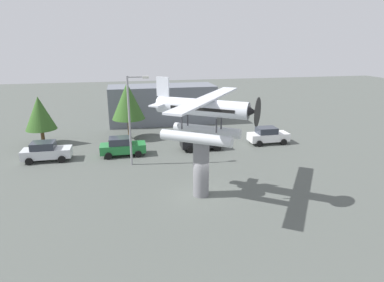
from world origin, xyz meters
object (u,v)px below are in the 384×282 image
(display_pedestal, at_px, (201,168))
(car_mid_green, at_px, (122,146))
(streetlight_primary, at_px, (132,115))
(floatplane_monument, at_px, (203,115))
(storefront_building, at_px, (162,104))
(tree_east, at_px, (128,101))
(tree_west, at_px, (40,113))
(car_distant_white, at_px, (268,135))
(car_far_black, at_px, (201,141))
(car_near_silver, at_px, (46,151))

(display_pedestal, bearing_deg, car_mid_green, 118.65)
(car_mid_green, bearing_deg, streetlight_primary, -70.32)
(floatplane_monument, bearing_deg, car_mid_green, 153.56)
(storefront_building, distance_m, tree_east, 8.23)
(display_pedestal, xyz_separation_m, storefront_building, (0.04, 22.00, 0.39))
(car_mid_green, bearing_deg, tree_west, 147.37)
(floatplane_monument, distance_m, streetlight_primary, 8.47)
(floatplane_monument, height_order, streetlight_primary, floatplane_monument)
(car_mid_green, distance_m, streetlight_primary, 4.58)
(car_mid_green, bearing_deg, car_distant_white, 2.56)
(car_mid_green, height_order, tree_west, tree_west)
(storefront_building, bearing_deg, car_distant_white, -50.24)
(car_far_black, relative_size, tree_east, 0.68)
(tree_west, distance_m, tree_east, 8.95)
(storefront_building, bearing_deg, car_mid_green, -113.42)
(floatplane_monument, bearing_deg, tree_west, 166.67)
(car_distant_white, distance_m, tree_west, 23.64)
(floatplane_monument, height_order, car_near_silver, floatplane_monument)
(car_far_black, relative_size, streetlight_primary, 0.55)
(car_near_silver, relative_size, car_distant_white, 1.00)
(floatplane_monument, bearing_deg, car_distant_white, 81.94)
(car_near_silver, bearing_deg, tree_west, 104.47)
(car_near_silver, bearing_deg, car_far_black, 0.92)
(floatplane_monument, distance_m, tree_east, 16.15)
(display_pedestal, xyz_separation_m, car_near_silver, (-12.02, 9.67, -1.17))
(floatplane_monument, bearing_deg, display_pedestal, -180.00)
(car_near_silver, relative_size, streetlight_primary, 0.55)
(streetlight_primary, relative_size, tree_west, 1.52)
(display_pedestal, distance_m, car_distant_white, 14.26)
(display_pedestal, relative_size, floatplane_monument, 0.45)
(tree_east, bearing_deg, car_mid_green, -98.34)
(display_pedestal, height_order, car_distant_white, display_pedestal)
(streetlight_primary, bearing_deg, car_far_black, 23.17)
(car_near_silver, distance_m, car_far_black, 14.43)
(tree_west, bearing_deg, car_near_silver, -75.53)
(car_mid_green, relative_size, tree_east, 0.68)
(display_pedestal, bearing_deg, car_near_silver, 141.18)
(streetlight_primary, bearing_deg, car_mid_green, 109.68)
(tree_east, bearing_deg, streetlight_primary, -89.13)
(display_pedestal, xyz_separation_m, car_mid_green, (-5.29, 9.69, -1.17))
(car_mid_green, relative_size, storefront_building, 0.31)
(car_mid_green, distance_m, car_far_black, 7.70)
(display_pedestal, bearing_deg, streetlight_primary, 121.72)
(car_mid_green, height_order, tree_east, tree_east)
(car_mid_green, bearing_deg, tree_east, 81.66)
(storefront_building, bearing_deg, display_pedestal, -90.10)
(car_distant_white, xyz_separation_m, streetlight_primary, (-14.06, -3.34, 3.59))
(storefront_building, bearing_deg, tree_east, -124.06)
(car_near_silver, height_order, storefront_building, storefront_building)
(car_near_silver, xyz_separation_m, tree_west, (-1.34, 5.18, 2.45))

